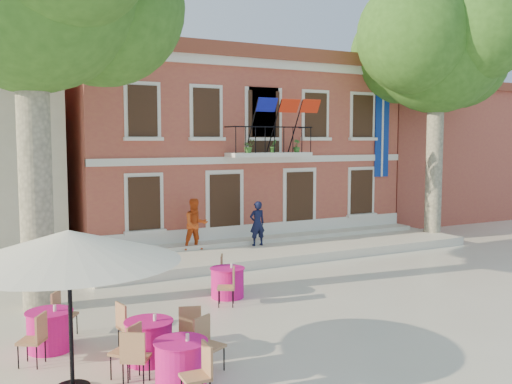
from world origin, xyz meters
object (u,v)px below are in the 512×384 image
(patio_umbrella, at_px, (68,247))
(pedestrian_orange, at_px, (196,224))
(cafe_table_1, at_px, (149,339))
(plane_tree_east, at_px, (437,48))
(cafe_table_2, at_px, (181,361))
(cafe_table_3, at_px, (227,281))
(pedestrian_navy, at_px, (257,223))
(cafe_table_0, at_px, (50,329))

(patio_umbrella, distance_m, pedestrian_orange, 10.36)
(pedestrian_orange, height_order, cafe_table_1, pedestrian_orange)
(plane_tree_east, distance_m, cafe_table_2, 17.84)
(plane_tree_east, bearing_deg, cafe_table_3, -160.26)
(pedestrian_navy, height_order, pedestrian_orange, pedestrian_orange)
(cafe_table_1, bearing_deg, plane_tree_east, 26.99)
(plane_tree_east, bearing_deg, cafe_table_0, -159.87)
(pedestrian_orange, relative_size, cafe_table_1, 0.96)
(plane_tree_east, relative_size, cafe_table_1, 5.64)
(cafe_table_1, distance_m, cafe_table_2, 1.26)
(pedestrian_navy, height_order, cafe_table_3, pedestrian_navy)
(cafe_table_0, distance_m, cafe_table_2, 3.18)
(cafe_table_1, height_order, cafe_table_3, same)
(patio_umbrella, distance_m, cafe_table_0, 2.83)
(cafe_table_1, relative_size, cafe_table_2, 0.98)
(cafe_table_3, bearing_deg, pedestrian_orange, 77.72)
(cafe_table_2, bearing_deg, pedestrian_orange, 66.92)
(plane_tree_east, distance_m, cafe_table_0, 18.15)
(plane_tree_east, bearing_deg, pedestrian_orange, 175.03)
(patio_umbrella, bearing_deg, cafe_table_0, 91.64)
(cafe_table_0, distance_m, cafe_table_1, 2.10)
(plane_tree_east, xyz_separation_m, pedestrian_navy, (-7.74, 0.65, -6.56))
(plane_tree_east, height_order, cafe_table_2, plane_tree_east)
(pedestrian_navy, xyz_separation_m, cafe_table_3, (-3.30, -4.61, -0.67))
(pedestrian_navy, distance_m, cafe_table_1, 10.11)
(pedestrian_orange, bearing_deg, cafe_table_3, -101.06)
(pedestrian_navy, xyz_separation_m, cafe_table_2, (-6.21, -9.08, -0.66))
(pedestrian_orange, bearing_deg, cafe_table_1, -115.87)
(cafe_table_1, bearing_deg, pedestrian_navy, 50.89)
(plane_tree_east, height_order, pedestrian_orange, plane_tree_east)
(pedestrian_navy, xyz_separation_m, pedestrian_orange, (-2.25, 0.22, 0.09))
(cafe_table_0, height_order, cafe_table_1, same)
(plane_tree_east, distance_m, pedestrian_orange, 11.94)
(patio_umbrella, height_order, cafe_table_0, patio_umbrella)
(patio_umbrella, height_order, pedestrian_orange, patio_umbrella)
(plane_tree_east, xyz_separation_m, pedestrian_orange, (-9.99, 0.87, -6.47))
(cafe_table_1, distance_m, cafe_table_3, 4.45)
(cafe_table_3, bearing_deg, cafe_table_0, -158.94)
(pedestrian_navy, bearing_deg, pedestrian_orange, -3.78)
(pedestrian_orange, distance_m, cafe_table_2, 10.14)
(cafe_table_0, distance_m, cafe_table_3, 4.91)
(plane_tree_east, relative_size, cafe_table_0, 5.60)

